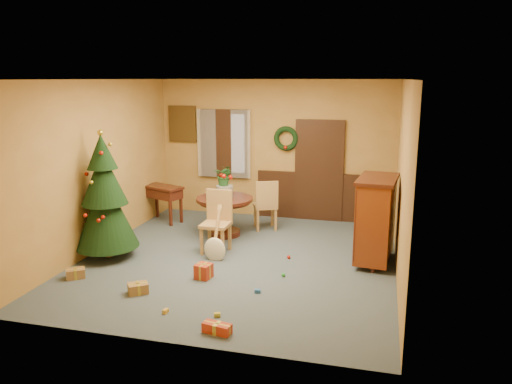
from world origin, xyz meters
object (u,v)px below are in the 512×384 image
(dining_table, at_px, (225,209))
(writing_desk, at_px, (163,195))
(chair_near, at_px, (217,219))
(sideboard, at_px, (376,218))
(christmas_tree, at_px, (105,198))

(dining_table, bearing_deg, writing_desk, 158.88)
(chair_near, xyz_separation_m, sideboard, (2.63, 0.10, 0.18))
(chair_near, relative_size, christmas_tree, 0.50)
(dining_table, height_order, christmas_tree, christmas_tree)
(chair_near, bearing_deg, sideboard, 2.10)
(chair_near, xyz_separation_m, writing_desk, (-1.67, 1.46, -0.00))
(christmas_tree, distance_m, sideboard, 4.39)
(christmas_tree, xyz_separation_m, sideboard, (4.30, 0.83, -0.26))
(sideboard, bearing_deg, chair_near, -177.90)
(dining_table, distance_m, christmas_tree, 2.27)
(writing_desk, bearing_deg, christmas_tree, -90.00)
(dining_table, height_order, sideboard, sideboard)
(sideboard, bearing_deg, dining_table, 164.36)
(chair_near, distance_m, sideboard, 2.63)
(chair_near, distance_m, christmas_tree, 1.88)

